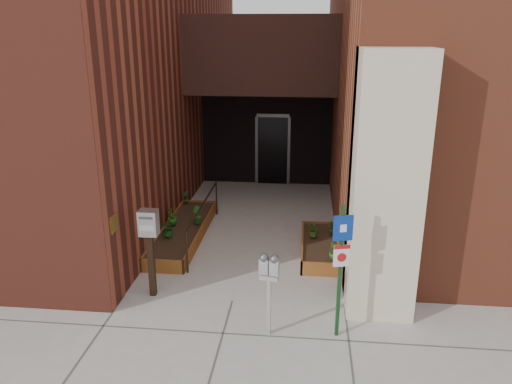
# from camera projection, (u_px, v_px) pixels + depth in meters

# --- Properties ---
(ground) EXTENTS (80.00, 80.00, 0.00)m
(ground) POSITION_uv_depth(u_px,v_px,m) (232.00, 301.00, 8.96)
(ground) COLOR #9E9991
(ground) RESTS_ON ground
(architecture) EXTENTS (20.00, 14.60, 10.00)m
(architecture) POSITION_uv_depth(u_px,v_px,m) (260.00, 16.00, 13.93)
(architecture) COLOR maroon
(architecture) RESTS_ON ground
(planter_left) EXTENTS (0.90, 3.60, 0.30)m
(planter_left) POSITION_uv_depth(u_px,v_px,m) (184.00, 233.00, 11.62)
(planter_left) COLOR brown
(planter_left) RESTS_ON ground
(planter_right) EXTENTS (0.80, 2.20, 0.30)m
(planter_right) POSITION_uv_depth(u_px,v_px,m) (320.00, 247.00, 10.84)
(planter_right) COLOR brown
(planter_right) RESTS_ON ground
(handrail) EXTENTS (0.04, 3.34, 0.90)m
(handrail) POSITION_uv_depth(u_px,v_px,m) (203.00, 209.00, 11.33)
(handrail) COLOR black
(handrail) RESTS_ON ground
(parking_meter) EXTENTS (0.32, 0.17, 1.40)m
(parking_meter) POSITION_uv_depth(u_px,v_px,m) (269.00, 273.00, 7.68)
(parking_meter) COLOR #B8B8BB
(parking_meter) RESTS_ON ground
(sign_post) EXTENTS (0.30, 0.11, 2.21)m
(sign_post) POSITION_uv_depth(u_px,v_px,m) (341.00, 258.00, 7.54)
(sign_post) COLOR #163E1C
(sign_post) RESTS_ON ground
(payment_dropbox) EXTENTS (0.33, 0.25, 1.66)m
(payment_dropbox) POSITION_uv_depth(u_px,v_px,m) (149.00, 235.00, 8.81)
(payment_dropbox) COLOR black
(payment_dropbox) RESTS_ON ground
(shrub_left_a) EXTENTS (0.38, 0.38, 0.37)m
(shrub_left_a) POSITION_uv_depth(u_px,v_px,m) (168.00, 228.00, 10.96)
(shrub_left_a) COLOR #1B5016
(shrub_left_a) RESTS_ON planter_left
(shrub_left_b) EXTENTS (0.31, 0.31, 0.41)m
(shrub_left_b) POSITION_uv_depth(u_px,v_px,m) (197.00, 215.00, 11.69)
(shrub_left_b) COLOR #1F601B
(shrub_left_b) RESTS_ON planter_left
(shrub_left_c) EXTENTS (0.25, 0.25, 0.41)m
(shrub_left_c) POSITION_uv_depth(u_px,v_px,m) (172.00, 216.00, 11.60)
(shrub_left_c) COLOR #215F1B
(shrub_left_c) RESTS_ON planter_left
(shrub_left_d) EXTENTS (0.25, 0.25, 0.34)m
(shrub_left_d) POSITION_uv_depth(u_px,v_px,m) (186.00, 197.00, 13.04)
(shrub_left_d) COLOR #18551A
(shrub_left_d) RESTS_ON planter_left
(shrub_right_a) EXTENTS (0.26, 0.26, 0.34)m
(shrub_right_a) POSITION_uv_depth(u_px,v_px,m) (334.00, 251.00, 9.86)
(shrub_right_a) COLOR #26621C
(shrub_right_a) RESTS_ON planter_right
(shrub_right_b) EXTENTS (0.17, 0.17, 0.31)m
(shrub_right_b) POSITION_uv_depth(u_px,v_px,m) (331.00, 227.00, 11.11)
(shrub_right_b) COLOR #23611B
(shrub_right_b) RESTS_ON planter_right
(shrub_right_c) EXTENTS (0.41, 0.41, 0.32)m
(shrub_right_c) POSITION_uv_depth(u_px,v_px,m) (313.00, 230.00, 10.92)
(shrub_right_c) COLOR #2C631C
(shrub_right_c) RESTS_ON planter_right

